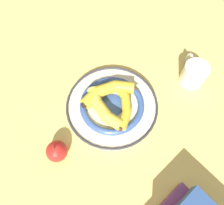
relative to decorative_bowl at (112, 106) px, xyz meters
name	(u,v)px	position (x,y,z in m)	size (l,w,h in m)	color
ground_plane	(105,115)	(0.02, -0.03, -0.02)	(2.80, 2.80, 0.00)	#E5CC6B
decorative_bowl	(112,106)	(0.00, 0.00, 0.00)	(0.31, 0.31, 0.04)	beige
banana_a	(108,91)	(-0.04, 0.00, 0.04)	(0.09, 0.20, 0.04)	yellow
banana_b	(102,108)	(0.02, -0.04, 0.04)	(0.17, 0.10, 0.04)	yellow
banana_c	(124,105)	(0.02, 0.04, 0.03)	(0.19, 0.07, 0.03)	gold
coffee_mug	(194,73)	(-0.06, 0.31, 0.02)	(0.13, 0.09, 0.08)	white
apple	(57,151)	(0.13, -0.19, 0.01)	(0.07, 0.07, 0.08)	red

